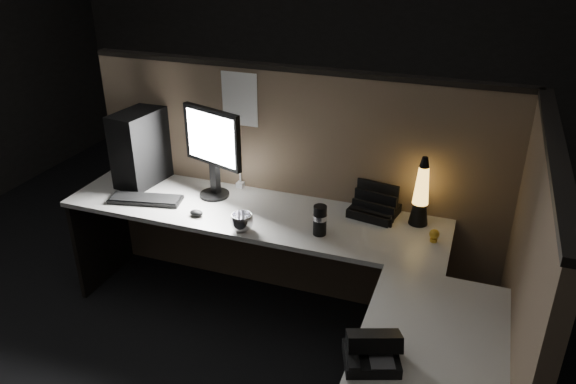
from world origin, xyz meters
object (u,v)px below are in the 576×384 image
(monitor, at_px, (212,144))
(keyboard, at_px, (146,200))
(pc_tower, at_px, (145,145))
(lava_lamp, at_px, (421,197))
(desk_phone, at_px, (371,351))

(monitor, distance_m, keyboard, 0.54)
(pc_tower, xyz_separation_m, lava_lamp, (1.77, -0.00, -0.07))
(lava_lamp, distance_m, desk_phone, 1.18)
(pc_tower, height_order, lava_lamp, pc_tower)
(pc_tower, distance_m, keyboard, 0.40)
(keyboard, relative_size, desk_phone, 1.68)
(lava_lamp, relative_size, desk_phone, 1.56)
(desk_phone, bearing_deg, keyboard, 130.89)
(pc_tower, height_order, keyboard, pc_tower)
(monitor, bearing_deg, pc_tower, -168.47)
(keyboard, bearing_deg, desk_phone, -41.29)
(keyboard, bearing_deg, monitor, 19.68)
(desk_phone, bearing_deg, monitor, 117.90)
(monitor, bearing_deg, lava_lamp, 21.48)
(pc_tower, bearing_deg, monitor, 0.19)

